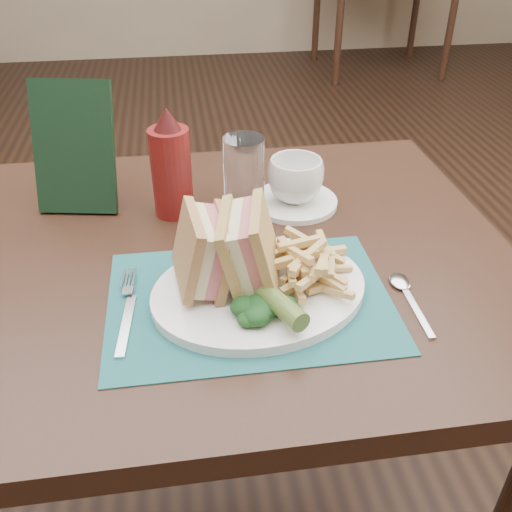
% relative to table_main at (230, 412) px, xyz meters
% --- Properties ---
extents(floor, '(7.00, 7.00, 0.00)m').
position_rel_table_main_xyz_m(floor, '(0.00, 0.50, -0.38)').
color(floor, black).
rests_on(floor, ground).
extents(wall_back, '(6.00, 0.00, 6.00)m').
position_rel_table_main_xyz_m(wall_back, '(0.00, 4.00, -0.38)').
color(wall_back, tan).
rests_on(wall_back, ground).
extents(table_main, '(0.90, 0.75, 0.75)m').
position_rel_table_main_xyz_m(table_main, '(0.00, 0.00, 0.00)').
color(table_main, black).
rests_on(table_main, ground).
extents(table_bg_right, '(0.90, 0.75, 0.75)m').
position_rel_table_main_xyz_m(table_bg_right, '(1.45, 3.41, 0.00)').
color(table_bg_right, black).
rests_on(table_bg_right, ground).
extents(placemat, '(0.39, 0.28, 0.00)m').
position_rel_table_main_xyz_m(placemat, '(0.02, -0.13, 0.38)').
color(placemat, '#1A5355').
rests_on(placemat, table_main).
extents(plate, '(0.35, 0.30, 0.01)m').
position_rel_table_main_xyz_m(plate, '(0.04, -0.12, 0.38)').
color(plate, white).
rests_on(plate, placemat).
extents(sandwich_half_a, '(0.09, 0.12, 0.11)m').
position_rel_table_main_xyz_m(sandwich_half_a, '(-0.06, -0.11, 0.45)').
color(sandwich_half_a, tan).
rests_on(sandwich_half_a, plate).
extents(sandwich_half_b, '(0.10, 0.13, 0.12)m').
position_rel_table_main_xyz_m(sandwich_half_b, '(0.01, -0.11, 0.45)').
color(sandwich_half_b, tan).
rests_on(sandwich_half_b, plate).
extents(kale_garnish, '(0.11, 0.08, 0.03)m').
position_rel_table_main_xyz_m(kale_garnish, '(0.04, -0.18, 0.41)').
color(kale_garnish, '#123216').
rests_on(kale_garnish, plate).
extents(pickle_spear, '(0.07, 0.12, 0.03)m').
position_rel_table_main_xyz_m(pickle_spear, '(0.05, -0.18, 0.41)').
color(pickle_spear, '#476024').
rests_on(pickle_spear, plate).
extents(fries_pile, '(0.18, 0.20, 0.06)m').
position_rel_table_main_xyz_m(fries_pile, '(0.11, -0.11, 0.42)').
color(fries_pile, tan).
rests_on(fries_pile, plate).
extents(fork, '(0.05, 0.17, 0.01)m').
position_rel_table_main_xyz_m(fork, '(-0.14, -0.13, 0.38)').
color(fork, silver).
rests_on(fork, placemat).
extents(spoon, '(0.04, 0.15, 0.01)m').
position_rel_table_main_xyz_m(spoon, '(0.24, -0.17, 0.38)').
color(spoon, silver).
rests_on(spoon, table_main).
extents(saucer, '(0.20, 0.20, 0.01)m').
position_rel_table_main_xyz_m(saucer, '(0.14, 0.13, 0.38)').
color(saucer, white).
rests_on(saucer, table_main).
extents(coffee_cup, '(0.13, 0.13, 0.08)m').
position_rel_table_main_xyz_m(coffee_cup, '(0.14, 0.13, 0.42)').
color(coffee_cup, white).
rests_on(coffee_cup, saucer).
extents(drinking_glass, '(0.08, 0.08, 0.13)m').
position_rel_table_main_xyz_m(drinking_glass, '(0.05, 0.12, 0.44)').
color(drinking_glass, white).
rests_on(drinking_glass, table_main).
extents(ketchup_bottle, '(0.09, 0.09, 0.19)m').
position_rel_table_main_xyz_m(ketchup_bottle, '(-0.07, 0.13, 0.47)').
color(ketchup_bottle, '#631210').
rests_on(ketchup_bottle, table_main).
extents(check_presenter, '(0.15, 0.10, 0.21)m').
position_rel_table_main_xyz_m(check_presenter, '(-0.23, 0.18, 0.48)').
color(check_presenter, black).
rests_on(check_presenter, table_main).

